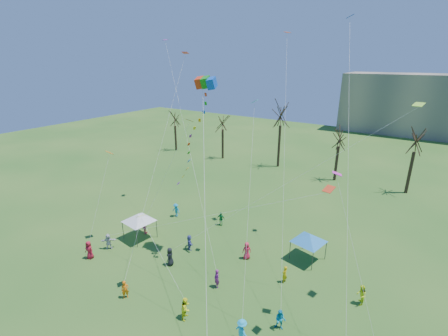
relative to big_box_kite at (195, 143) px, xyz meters
The scene contains 7 objects.
ground 14.38m from the big_box_kite, 64.56° to the right, with size 160.00×160.00×0.00m, color #255A1C.
bare_tree_row 30.16m from the big_box_kite, 74.43° to the left, with size 70.55×7.80×11.71m.
big_box_kite is the anchor object (origin of this frame).
canopy_tent_white 11.70m from the big_box_kite, behind, with size 3.87×3.87×2.92m.
canopy_tent_blue 13.99m from the big_box_kite, 31.26° to the left, with size 3.66×3.66×2.81m.
festival_crowd 11.19m from the big_box_kite, 35.83° to the right, with size 26.23×14.69×1.86m.
small_kites_aloft 3.92m from the big_box_kite, 41.24° to the left, with size 28.20×18.01×31.00m.
Camera 1 is at (12.78, -12.65, 18.37)m, focal length 25.00 mm.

